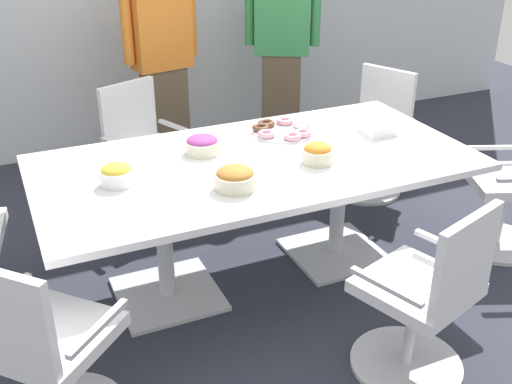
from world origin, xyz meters
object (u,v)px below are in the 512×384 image
(office_chair_0, at_px, (44,355))
(person_standing_1, at_px, (282,43))
(office_chair_3, at_px, (372,139))
(person_standing_0, at_px, (162,57))
(office_chair_1, at_px, (425,302))
(office_chair_4, at_px, (145,157))
(snack_bowl_pretzels, at_px, (235,178))
(snack_bowl_chips_orange, at_px, (317,153))
(snack_bowl_candy_mix, at_px, (202,144))
(donut_platter, at_px, (283,130))
(snack_bowl_chips_yellow, at_px, (116,174))
(napkin_pile, at_px, (377,129))
(conference_table, at_px, (256,180))

(office_chair_0, height_order, person_standing_1, person_standing_1)
(office_chair_3, distance_m, person_standing_0, 1.71)
(office_chair_1, bearing_deg, office_chair_4, 89.95)
(office_chair_0, distance_m, snack_bowl_pretzels, 1.19)
(office_chair_4, distance_m, snack_bowl_chips_orange, 1.47)
(office_chair_4, xyz_separation_m, snack_bowl_chips_orange, (0.65, -1.25, 0.40))
(person_standing_1, height_order, snack_bowl_candy_mix, person_standing_1)
(donut_platter, bearing_deg, snack_bowl_candy_mix, -170.01)
(office_chair_1, distance_m, office_chair_4, 2.27)
(office_chair_3, relative_size, snack_bowl_candy_mix, 4.58)
(snack_bowl_chips_yellow, bearing_deg, person_standing_0, 66.41)
(office_chair_0, bearing_deg, snack_bowl_candy_mix, 89.36)
(office_chair_3, distance_m, snack_bowl_chips_yellow, 2.20)
(donut_platter, xyz_separation_m, napkin_pile, (0.52, -0.25, 0.01))
(snack_bowl_chips_yellow, bearing_deg, person_standing_1, 43.85)
(conference_table, height_order, snack_bowl_chips_orange, snack_bowl_chips_orange)
(snack_bowl_pretzels, distance_m, donut_platter, 0.81)
(snack_bowl_pretzels, bearing_deg, office_chair_1, -52.96)
(snack_bowl_candy_mix, bearing_deg, napkin_pile, -8.03)
(snack_bowl_chips_orange, bearing_deg, conference_table, 148.40)
(donut_platter, bearing_deg, office_chair_1, -88.19)
(person_standing_0, height_order, snack_bowl_chips_yellow, person_standing_0)
(office_chair_1, xyz_separation_m, donut_platter, (-0.04, 1.39, 0.36))
(office_chair_4, bearing_deg, office_chair_0, 41.36)
(office_chair_4, relative_size, snack_bowl_pretzels, 4.27)
(office_chair_3, xyz_separation_m, snack_bowl_chips_yellow, (-2.04, -0.72, 0.40))
(person_standing_1, relative_size, snack_bowl_candy_mix, 9.12)
(person_standing_0, xyz_separation_m, snack_bowl_chips_orange, (0.31, -1.89, -0.12))
(snack_bowl_candy_mix, height_order, napkin_pile, snack_bowl_candy_mix)
(snack_bowl_chips_orange, bearing_deg, person_standing_1, 69.33)
(office_chair_1, bearing_deg, donut_platter, 73.27)
(person_standing_0, relative_size, snack_bowl_pretzels, 8.34)
(person_standing_1, height_order, snack_bowl_chips_yellow, person_standing_1)
(snack_bowl_chips_yellow, xyz_separation_m, napkin_pile, (1.60, 0.06, -0.02))
(napkin_pile, bearing_deg, person_standing_0, 117.25)
(office_chair_4, bearing_deg, napkin_pile, 117.39)
(donut_platter, distance_m, napkin_pile, 0.57)
(office_chair_3, bearing_deg, office_chair_4, 53.74)
(office_chair_4, height_order, person_standing_1, person_standing_1)
(snack_bowl_chips_yellow, distance_m, donut_platter, 1.13)
(snack_bowl_pretzels, xyz_separation_m, snack_bowl_chips_orange, (0.53, 0.11, 0.00))
(office_chair_1, height_order, person_standing_1, person_standing_1)
(office_chair_3, xyz_separation_m, snack_bowl_pretzels, (-1.52, -1.01, 0.40))
(office_chair_0, bearing_deg, office_chair_1, 34.87)
(office_chair_4, distance_m, snack_bowl_candy_mix, 0.96)
(conference_table, bearing_deg, snack_bowl_chips_yellow, 179.93)
(conference_table, xyz_separation_m, donut_platter, (0.31, 0.31, 0.14))
(office_chair_0, height_order, office_chair_1, same)
(donut_platter, relative_size, napkin_pile, 2.09)
(conference_table, bearing_deg, person_standing_0, 90.66)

